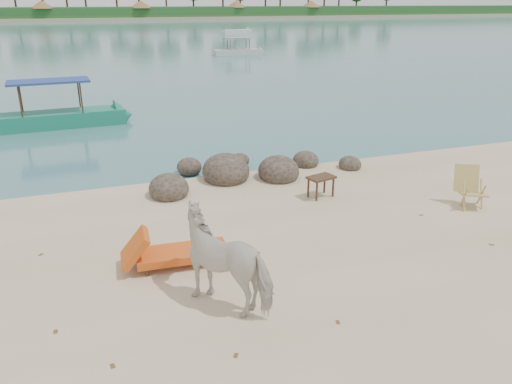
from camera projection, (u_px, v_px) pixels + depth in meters
water at (87, 29)px, 87.73m from camera, size 400.00×400.00×0.00m
far_shore at (77, 16)px, 158.01m from camera, size 420.00×90.00×1.40m
far_scenery at (78, 7)px, 127.63m from camera, size 420.00×18.00×9.50m
boulders at (240, 173)px, 13.71m from camera, size 6.23×2.76×0.97m
cow at (229, 259)px, 7.95m from camera, size 1.81×1.92×1.54m
side_table at (321, 188)px, 12.40m from camera, size 0.75×0.58×0.53m
lounge_chair at (182, 250)px, 9.22m from camera, size 2.14×0.87×0.63m
deck_chair at (474, 189)px, 11.70m from camera, size 0.86×0.89×0.96m
boat_near at (49, 88)px, 19.18m from camera, size 6.12×1.70×2.95m
boat_mid at (238, 40)px, 45.49m from camera, size 5.10×1.22×2.49m
boat_far at (236, 31)px, 75.61m from camera, size 5.69×2.93×0.65m
dead_leaves at (282, 284)px, 8.68m from camera, size 8.66×5.11×0.00m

